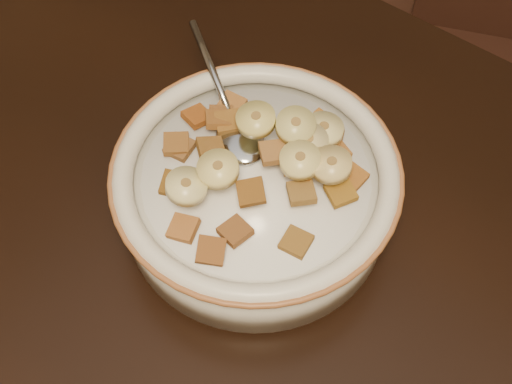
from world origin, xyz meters
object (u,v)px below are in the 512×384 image
Objects in this scene: table at (123,352)px; cereal_bowl at (256,195)px; chair at (484,88)px; spoon at (241,140)px.

cereal_bowl is at bearing 85.94° from table.
spoon is at bearing -120.17° from chair.
chair reaches higher than table.
chair is 4.23× the size of cereal_bowl.
table is at bearing 37.72° from spoon.
table is 0.75m from chair.
chair is 17.63× the size of spoon.
table is 0.16m from cereal_bowl.
table is at bearing -116.81° from chair.
cereal_bowl is 4.17× the size of spoon.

